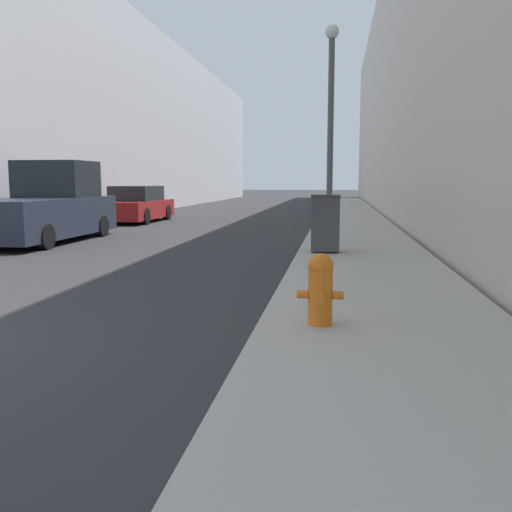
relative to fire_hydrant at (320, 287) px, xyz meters
name	(u,v)px	position (x,y,z in m)	size (l,w,h in m)	color
sidewalk_right	(352,223)	(0.75, 16.28, -0.49)	(2.86, 60.00, 0.15)	#ADA89E
building_left_glass	(47,120)	(-15.88, 24.28, 4.50)	(12.00, 60.00, 10.12)	#BCBCC1
building_right_stone	(506,87)	(8.28, 24.28, 5.74)	(12.00, 60.00, 12.60)	beige
fire_hydrant	(320,287)	(0.00, 0.00, 0.00)	(0.50, 0.39, 0.78)	orange
trash_bin	(326,223)	(-0.08, 6.40, 0.23)	(0.62, 0.61, 1.25)	#3D3D42
lamppost	(330,125)	(-0.05, 9.37, 2.58)	(0.36, 0.36, 5.55)	#4C4C51
pickup_truck	(45,208)	(-7.99, 9.00, 0.36)	(2.23, 5.51, 2.27)	#232838
parked_sedan_near	(137,205)	(-8.05, 16.63, 0.12)	(1.88, 4.74, 1.48)	maroon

